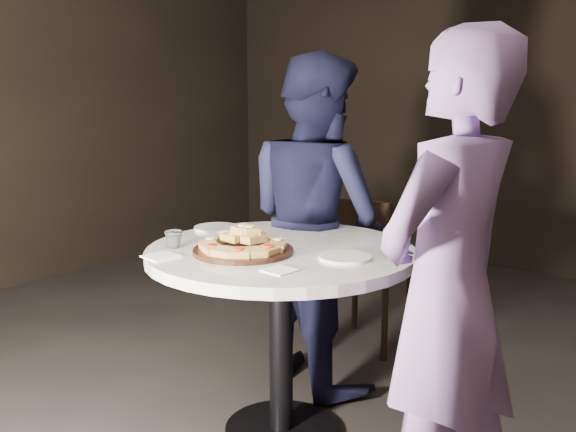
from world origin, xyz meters
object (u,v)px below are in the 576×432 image
Objects in this scene: diner_navy at (316,221)px; serving_board at (243,251)px; water_glass at (174,239)px; diner_teal at (448,293)px; chair_far at (363,263)px; table at (281,284)px; focaccia_pile at (244,242)px.

serving_board is at bearing 120.84° from diner_navy.
water_glass is at bearing -159.64° from serving_board.
serving_board is 0.32m from water_glass.
diner_teal reaches higher than serving_board.
chair_far is 0.57m from diner_navy.
table is at bearing -91.37° from diner_teal.
focaccia_pile is 0.40× the size of chair_far.
diner_navy is 0.99× the size of diner_teal.
diner_navy is at bearing 80.59° from water_glass.
chair_far reaches higher than serving_board.
focaccia_pile reaches higher than water_glass.
serving_board is at bearing 20.36° from water_glass.
diner_teal reaches higher than diner_navy.
diner_navy is 1.29m from diner_teal.
diner_teal is at bearing 125.24° from chair_far.
diner_navy is (-0.22, 0.59, 0.15)m from table.
serving_board is (-0.07, -0.16, 0.17)m from table.
table is at bearing 130.11° from diner_navy.
serving_board is 1.11× the size of focaccia_pile.
serving_board is 0.77m from diner_navy.
focaccia_pile reaches higher than table.
serving_board is 0.24× the size of diner_teal.
water_glass reaches higher than chair_far.
diner_teal is at bearing 0.21° from serving_board.
focaccia_pile is 0.32m from water_glass.
table is 1.49× the size of chair_far.
focaccia_pile reaches higher than chair_far.
diner_teal is at bearing -0.11° from focaccia_pile.
diner_navy reaches higher than water_glass.
focaccia_pile reaches higher than serving_board.
focaccia_pile is at bearing -114.29° from table.
water_glass is 0.05× the size of diner_navy.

